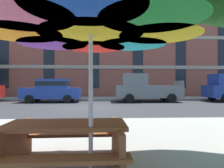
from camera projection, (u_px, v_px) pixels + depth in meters
ground_plane at (87, 108)px, 11.69m from camera, size 120.00×120.00×0.00m
sidewalk_far at (93, 98)px, 18.48m from camera, size 56.00×3.60×0.12m
apartment_building at (96, 35)px, 26.69m from camera, size 41.64×12.08×16.00m
sedan_blue at (52, 90)px, 15.25m from camera, size 4.40×1.98×1.78m
pickup_gray at (145, 89)px, 15.59m from camera, size 5.10×2.12×2.20m
patio_umbrella at (91, 20)px, 2.74m from camera, size 3.10×3.10×2.53m
picnic_table at (66, 141)px, 3.01m from camera, size 1.83×1.56×0.77m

